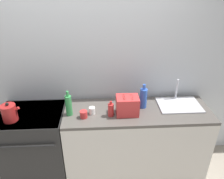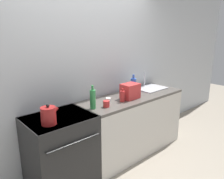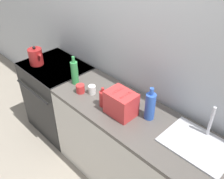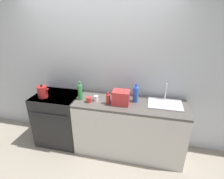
{
  "view_description": "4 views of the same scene",
  "coord_description": "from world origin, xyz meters",
  "px_view_note": "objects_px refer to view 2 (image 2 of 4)",
  "views": [
    {
      "loc": [
        0.19,
        -1.83,
        2.31
      ],
      "look_at": [
        0.32,
        0.39,
        1.15
      ],
      "focal_mm": 35.0,
      "sensor_mm": 36.0,
      "label": 1
    },
    {
      "loc": [
        -1.71,
        -1.83,
        1.86
      ],
      "look_at": [
        0.23,
        0.35,
        1.06
      ],
      "focal_mm": 35.0,
      "sensor_mm": 36.0,
      "label": 2
    },
    {
      "loc": [
        1.6,
        -0.97,
        2.31
      ],
      "look_at": [
        0.3,
        0.3,
        1.04
      ],
      "focal_mm": 40.0,
      "sensor_mm": 36.0,
      "label": 3
    },
    {
      "loc": [
        0.88,
        -2.06,
        2.16
      ],
      "look_at": [
        0.32,
        0.33,
        1.09
      ],
      "focal_mm": 28.0,
      "sensor_mm": 36.0,
      "label": 4
    }
  ],
  "objects_px": {
    "cup_white": "(108,101)",
    "cup_red": "(106,104)",
    "toaster": "(130,91)",
    "stove": "(61,151)",
    "bottle_green": "(93,99)",
    "bottle_red": "(122,96)",
    "bottle_blue": "(133,86)",
    "kettle": "(49,116)"
  },
  "relations": [
    {
      "from": "stove",
      "to": "cup_white",
      "type": "relative_size",
      "value": 10.84
    },
    {
      "from": "cup_white",
      "to": "cup_red",
      "type": "bearing_deg",
      "value": -143.07
    },
    {
      "from": "stove",
      "to": "bottle_green",
      "type": "distance_m",
      "value": 0.73
    },
    {
      "from": "bottle_green",
      "to": "bottle_red",
      "type": "relative_size",
      "value": 1.58
    },
    {
      "from": "bottle_red",
      "to": "toaster",
      "type": "bearing_deg",
      "value": 10.07
    },
    {
      "from": "toaster",
      "to": "bottle_blue",
      "type": "relative_size",
      "value": 0.83
    },
    {
      "from": "bottle_blue",
      "to": "cup_white",
      "type": "relative_size",
      "value": 3.57
    },
    {
      "from": "stove",
      "to": "bottle_red",
      "type": "height_order",
      "value": "bottle_red"
    },
    {
      "from": "cup_red",
      "to": "cup_white",
      "type": "relative_size",
      "value": 0.99
    },
    {
      "from": "toaster",
      "to": "bottle_blue",
      "type": "height_order",
      "value": "bottle_blue"
    },
    {
      "from": "bottle_blue",
      "to": "cup_red",
      "type": "height_order",
      "value": "bottle_blue"
    },
    {
      "from": "toaster",
      "to": "bottle_blue",
      "type": "bearing_deg",
      "value": 32.49
    },
    {
      "from": "cup_red",
      "to": "toaster",
      "type": "bearing_deg",
      "value": 5.7
    },
    {
      "from": "cup_white",
      "to": "kettle",
      "type": "bearing_deg",
      "value": -175.16
    },
    {
      "from": "stove",
      "to": "toaster",
      "type": "distance_m",
      "value": 1.24
    },
    {
      "from": "toaster",
      "to": "bottle_red",
      "type": "distance_m",
      "value": 0.19
    },
    {
      "from": "toaster",
      "to": "bottle_red",
      "type": "relative_size",
      "value": 1.32
    },
    {
      "from": "toaster",
      "to": "cup_red",
      "type": "xyz_separation_m",
      "value": [
        -0.49,
        -0.05,
        -0.07
      ]
    },
    {
      "from": "bottle_red",
      "to": "cup_red",
      "type": "xyz_separation_m",
      "value": [
        -0.3,
        -0.02,
        -0.04
      ]
    },
    {
      "from": "stove",
      "to": "cup_white",
      "type": "distance_m",
      "value": 0.86
    },
    {
      "from": "kettle",
      "to": "toaster",
      "type": "bearing_deg",
      "value": 2.45
    },
    {
      "from": "bottle_red",
      "to": "bottle_blue",
      "type": "distance_m",
      "value": 0.43
    },
    {
      "from": "stove",
      "to": "bottle_blue",
      "type": "relative_size",
      "value": 3.03
    },
    {
      "from": "toaster",
      "to": "bottle_red",
      "type": "bearing_deg",
      "value": -169.93
    },
    {
      "from": "bottle_red",
      "to": "cup_red",
      "type": "relative_size",
      "value": 2.27
    },
    {
      "from": "bottle_green",
      "to": "kettle",
      "type": "bearing_deg",
      "value": -173.47
    },
    {
      "from": "bottle_blue",
      "to": "toaster",
      "type": "bearing_deg",
      "value": -147.51
    },
    {
      "from": "kettle",
      "to": "toaster",
      "type": "relative_size",
      "value": 0.89
    },
    {
      "from": "bottle_red",
      "to": "cup_red",
      "type": "bearing_deg",
      "value": -177.05
    },
    {
      "from": "kettle",
      "to": "bottle_blue",
      "type": "xyz_separation_m",
      "value": [
        1.48,
        0.18,
        0.03
      ]
    },
    {
      "from": "cup_red",
      "to": "cup_white",
      "type": "distance_m",
      "value": 0.11
    },
    {
      "from": "cup_white",
      "to": "bottle_green",
      "type": "bearing_deg",
      "value": -179.35
    },
    {
      "from": "cup_white",
      "to": "toaster",
      "type": "bearing_deg",
      "value": -2.85
    },
    {
      "from": "bottle_blue",
      "to": "cup_white",
      "type": "height_order",
      "value": "bottle_blue"
    },
    {
      "from": "kettle",
      "to": "bottle_red",
      "type": "relative_size",
      "value": 1.18
    },
    {
      "from": "bottle_red",
      "to": "cup_white",
      "type": "xyz_separation_m",
      "value": [
        -0.21,
        0.05,
        -0.04
      ]
    },
    {
      "from": "bottle_red",
      "to": "kettle",
      "type": "bearing_deg",
      "value": -178.88
    },
    {
      "from": "stove",
      "to": "kettle",
      "type": "relative_size",
      "value": 4.09
    },
    {
      "from": "stove",
      "to": "bottle_green",
      "type": "relative_size",
      "value": 3.04
    },
    {
      "from": "bottle_blue",
      "to": "kettle",
      "type": "bearing_deg",
      "value": -172.9
    },
    {
      "from": "stove",
      "to": "cup_white",
      "type": "height_order",
      "value": "cup_white"
    },
    {
      "from": "stove",
      "to": "bottle_red",
      "type": "relative_size",
      "value": 4.81
    }
  ]
}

